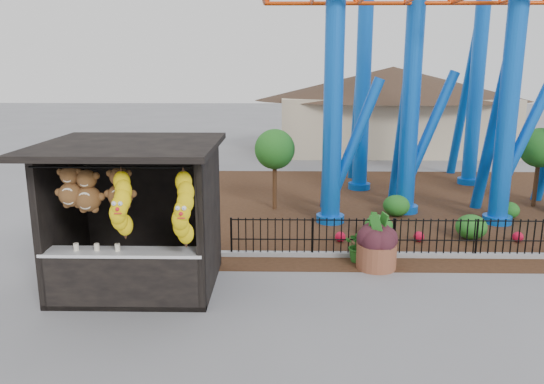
{
  "coord_description": "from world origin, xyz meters",
  "views": [
    {
      "loc": [
        0.05,
        -9.4,
        4.58
      ],
      "look_at": [
        -0.17,
        1.5,
        2.0
      ],
      "focal_mm": 35.0,
      "sensor_mm": 36.0,
      "label": 1
    }
  ],
  "objects_px": {
    "roller_coaster": "(444,6)",
    "terracotta_planter": "(376,256)",
    "prize_booth": "(133,220)",
    "potted_plant": "(360,245)"
  },
  "relations": [
    {
      "from": "roller_coaster",
      "to": "terracotta_planter",
      "type": "height_order",
      "value": "roller_coaster"
    },
    {
      "from": "prize_booth",
      "to": "roller_coaster",
      "type": "relative_size",
      "value": 0.32
    },
    {
      "from": "terracotta_planter",
      "to": "potted_plant",
      "type": "xyz_separation_m",
      "value": [
        -0.32,
        0.41,
        0.12
      ]
    },
    {
      "from": "terracotta_planter",
      "to": "potted_plant",
      "type": "distance_m",
      "value": 0.53
    },
    {
      "from": "roller_coaster",
      "to": "terracotta_planter",
      "type": "bearing_deg",
      "value": -115.8
    },
    {
      "from": "roller_coaster",
      "to": "potted_plant",
      "type": "height_order",
      "value": "roller_coaster"
    },
    {
      "from": "potted_plant",
      "to": "roller_coaster",
      "type": "bearing_deg",
      "value": 58.41
    },
    {
      "from": "potted_plant",
      "to": "terracotta_planter",
      "type": "bearing_deg",
      "value": -53.52
    },
    {
      "from": "prize_booth",
      "to": "roller_coaster",
      "type": "bearing_deg",
      "value": 42.14
    },
    {
      "from": "prize_booth",
      "to": "potted_plant",
      "type": "height_order",
      "value": "prize_booth"
    }
  ]
}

